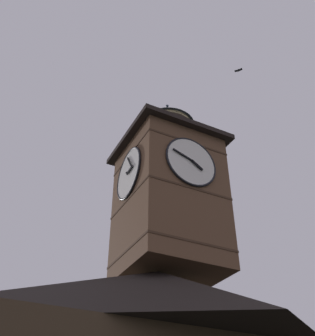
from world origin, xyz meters
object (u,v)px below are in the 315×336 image
(moon, at_px, (168,311))
(flying_bird_high, at_px, (210,136))
(clock_tower, at_px, (169,191))
(flying_bird_low, at_px, (238,70))

(moon, relative_size, flying_bird_high, 3.01)
(clock_tower, xyz_separation_m, flying_bird_low, (-4.88, 0.72, 10.18))
(clock_tower, relative_size, moon, 4.45)
(clock_tower, bearing_deg, flying_bird_low, 171.55)
(moon, distance_m, flying_bird_low, 38.22)
(flying_bird_high, distance_m, flying_bird_low, 5.04)
(clock_tower, relative_size, flying_bird_high, 13.39)
(clock_tower, xyz_separation_m, flying_bird_high, (-5.62, -3.97, 8.49))
(moon, xyz_separation_m, flying_bird_low, (13.81, 35.40, 4.08))
(clock_tower, relative_size, flying_bird_low, 20.38)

